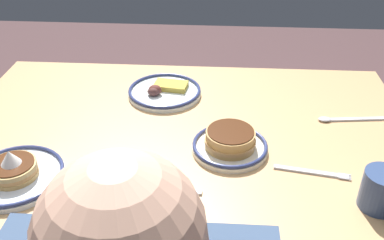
% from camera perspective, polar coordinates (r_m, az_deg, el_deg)
% --- Properties ---
extents(dining_table, '(1.38, 0.94, 0.75)m').
position_cam_1_polar(dining_table, '(1.32, -1.33, -5.07)').
color(dining_table, tan).
rests_on(dining_table, ground_plane).
extents(plate_near_main, '(0.25, 0.25, 0.05)m').
position_cam_1_polar(plate_near_main, '(1.47, -3.64, 3.80)').
color(plate_near_main, white).
rests_on(plate_near_main, dining_table).
extents(plate_center_pancakes, '(0.25, 0.25, 0.09)m').
position_cam_1_polar(plate_center_pancakes, '(1.18, -22.35, -6.56)').
color(plate_center_pancakes, white).
rests_on(plate_center_pancakes, dining_table).
extents(plate_far_companion, '(0.21, 0.21, 0.06)m').
position_cam_1_polar(plate_far_companion, '(1.19, 5.03, -3.03)').
color(plate_far_companion, silver).
rests_on(plate_far_companion, dining_table).
extents(coffee_mug, '(0.09, 0.12, 0.10)m').
position_cam_1_polar(coffee_mug, '(1.09, 23.70, -8.49)').
color(coffee_mug, '#334772').
rests_on(coffee_mug, dining_table).
extents(fork_near, '(0.19, 0.05, 0.01)m').
position_cam_1_polar(fork_near, '(1.16, 15.56, -6.62)').
color(fork_near, silver).
rests_on(fork_near, dining_table).
extents(butter_knife, '(0.21, 0.04, 0.01)m').
position_cam_1_polar(butter_knife, '(1.08, -4.35, -8.89)').
color(butter_knife, silver).
rests_on(butter_knife, dining_table).
extents(tea_spoon, '(0.21, 0.04, 0.01)m').
position_cam_1_polar(tea_spoon, '(1.41, 19.14, 0.10)').
color(tea_spoon, silver).
rests_on(tea_spoon, dining_table).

